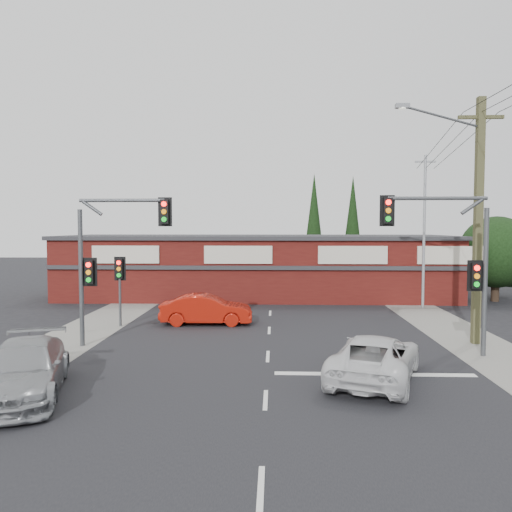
{
  "coord_description": "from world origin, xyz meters",
  "views": [
    {
      "loc": [
        0.24,
        -17.58,
        4.79
      ],
      "look_at": [
        -0.53,
        3.0,
        3.6
      ],
      "focal_mm": 35.0,
      "sensor_mm": 36.0,
      "label": 1
    }
  ],
  "objects_px": {
    "silver_suv": "(24,370)",
    "red_sedan": "(206,309)",
    "shop_building": "(257,265)",
    "utility_pole": "(475,212)",
    "white_suv": "(375,358)"
  },
  "relations": [
    {
      "from": "silver_suv",
      "to": "red_sedan",
      "type": "relative_size",
      "value": 1.16
    },
    {
      "from": "red_sedan",
      "to": "shop_building",
      "type": "xyz_separation_m",
      "value": [
        2.12,
        10.29,
        1.39
      ]
    },
    {
      "from": "red_sedan",
      "to": "shop_building",
      "type": "bearing_deg",
      "value": -13.58
    },
    {
      "from": "silver_suv",
      "to": "shop_building",
      "type": "height_order",
      "value": "shop_building"
    },
    {
      "from": "utility_pole",
      "to": "shop_building",
      "type": "bearing_deg",
      "value": 123.76
    },
    {
      "from": "silver_suv",
      "to": "red_sedan",
      "type": "height_order",
      "value": "silver_suv"
    },
    {
      "from": "shop_building",
      "to": "white_suv",
      "type": "bearing_deg",
      "value": -77.01
    },
    {
      "from": "silver_suv",
      "to": "shop_building",
      "type": "relative_size",
      "value": 0.19
    },
    {
      "from": "white_suv",
      "to": "shop_building",
      "type": "distance_m",
      "value": 19.59
    },
    {
      "from": "silver_suv",
      "to": "utility_pole",
      "type": "xyz_separation_m",
      "value": [
        15.22,
        6.94,
        4.64
      ]
    },
    {
      "from": "white_suv",
      "to": "silver_suv",
      "type": "bearing_deg",
      "value": 30.53
    },
    {
      "from": "shop_building",
      "to": "red_sedan",
      "type": "bearing_deg",
      "value": -101.65
    },
    {
      "from": "white_suv",
      "to": "silver_suv",
      "type": "relative_size",
      "value": 0.98
    },
    {
      "from": "white_suv",
      "to": "utility_pole",
      "type": "xyz_separation_m",
      "value": [
        4.97,
        5.04,
        4.69
      ]
    },
    {
      "from": "shop_building",
      "to": "utility_pole",
      "type": "xyz_separation_m",
      "value": [
        9.36,
        -14.0,
        3.26
      ]
    }
  ]
}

